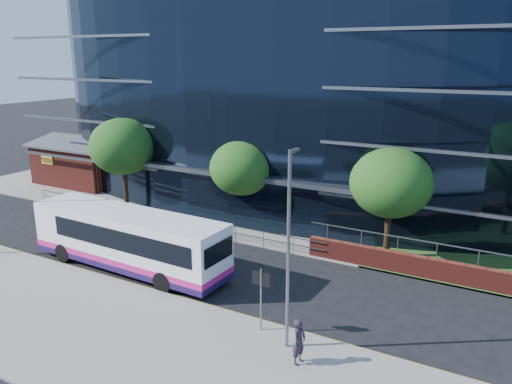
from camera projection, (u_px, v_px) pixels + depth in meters
The scene contains 16 objects.
ground at pixel (197, 294), 24.71m from camera, with size 200.00×200.00×0.00m, color black.
pavement_near at pixel (125, 341), 20.47m from camera, with size 80.00×8.00×0.15m, color gray.
kerb at pixel (184, 301), 23.84m from camera, with size 80.00×0.25×0.16m, color gray.
yellow_line_outer at pixel (187, 300), 24.03m from camera, with size 80.00×0.08×0.01m, color gold.
yellow_line_inner at pixel (189, 299), 24.16m from camera, with size 80.00×0.08×0.01m, color gold.
far_forecourt at pixel (218, 215), 36.78m from camera, with size 50.00×8.00×0.10m, color gray.
glass_office at pixel (300, 97), 42.04m from camera, with size 44.00×23.10×16.00m.
brick_pavilion at pixel (87, 162), 45.89m from camera, with size 8.60×6.66×4.40m.
guard_railings at pixel (161, 216), 34.14m from camera, with size 24.00×0.05×1.10m.
street_sign at pixel (261, 286), 20.69m from camera, with size 0.85×0.09×2.80m.
tree_far_a at pixel (123, 147), 37.10m from camera, with size 4.95×4.95×6.98m.
tree_far_b at pixel (242, 168), 33.01m from camera, with size 4.29×4.29×6.05m.
tree_far_c at pixel (391, 183), 27.81m from camera, with size 4.62×4.62×6.51m.
streetlight_east at pixel (289, 246), 18.89m from camera, with size 0.15×0.77×8.00m.
city_bus at pixel (130, 240), 27.12m from camera, with size 12.15×3.15×3.27m.
pedestrian at pixel (299, 342), 18.67m from camera, with size 0.66×0.43×1.81m, color #2A2030.
Camera 1 is at (13.51, -18.22, 11.41)m, focal length 35.00 mm.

